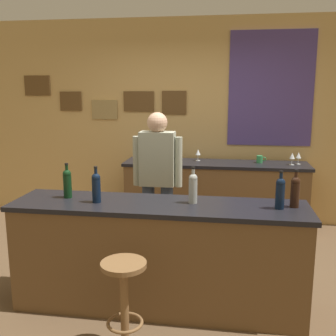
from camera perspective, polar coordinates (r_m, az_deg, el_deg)
The scene contains 16 objects.
ground_plane at distance 4.01m, azimuth -0.29°, elevation -16.17°, with size 10.00×10.00×0.00m, color brown.
back_wall at distance 5.59m, azimuth 3.19°, elevation 6.83°, with size 6.00×0.09×2.80m.
bar_counter at distance 3.46m, azimuth -1.36°, elevation -12.41°, with size 2.47×0.60×0.92m.
side_counter at distance 5.36m, azimuth 6.73°, elevation -3.93°, with size 2.41×0.56×0.90m.
bartender at distance 4.16m, azimuth -1.51°, elevation -1.41°, with size 0.52×0.21×1.62m.
bar_stool at distance 2.92m, azimuth -6.31°, elevation -17.22°, with size 0.32×0.32×0.68m.
wine_bottle_a at distance 3.55m, azimuth -14.25°, elevation -2.01°, with size 0.07×0.07×0.31m.
wine_bottle_b at distance 3.35m, azimuth -10.26°, elevation -2.62°, with size 0.07×0.07×0.31m.
wine_bottle_c at distance 3.28m, azimuth 3.61°, elevation -2.76°, with size 0.07×0.07×0.31m.
wine_bottle_d at distance 3.25m, azimuth 15.81°, elevation -3.34°, with size 0.07×0.07×0.31m.
wine_bottle_e at distance 3.32m, azimuth 17.79°, elevation -3.11°, with size 0.07×0.07×0.31m.
wine_glass_a at distance 5.30m, azimuth -2.21°, elevation 2.16°, with size 0.07×0.07×0.16m.
wine_glass_b at distance 5.35m, azimuth 4.33°, elevation 2.22°, with size 0.07×0.07×0.16m.
wine_glass_c at distance 5.28m, azimuth 17.39°, elevation 1.61°, with size 0.07×0.07×0.16m.
wine_glass_d at distance 5.35m, azimuth 18.23°, elevation 1.68°, with size 0.07×0.07×0.16m.
coffee_mug at distance 5.33m, azimuth 13.05°, elevation 1.24°, with size 0.12×0.08×0.09m.
Camera 1 is at (0.56, -3.52, 1.85)m, focal length 42.46 mm.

